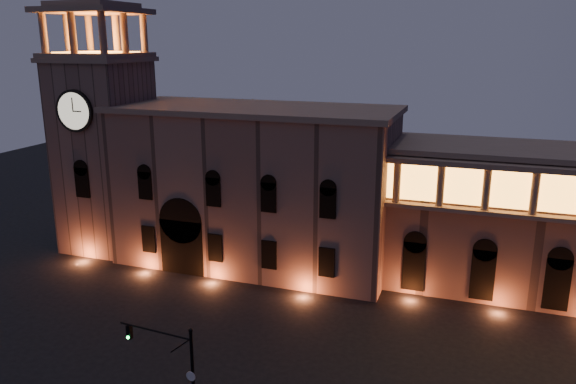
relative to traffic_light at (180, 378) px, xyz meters
name	(u,v)px	position (x,y,z in m)	size (l,w,h in m)	color
ground	(172,366)	(-4.70, 6.50, -4.04)	(160.00, 160.00, 0.00)	black
government_building	(254,187)	(-6.78, 28.43, 4.73)	(30.80, 12.80, 17.60)	#7A5B50
clock_tower	(105,145)	(-25.20, 27.48, 8.46)	(9.80, 9.80, 32.40)	#7A5B50
traffic_light	(180,378)	(0.00, 0.00, 0.00)	(5.59, 0.82, 7.68)	black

